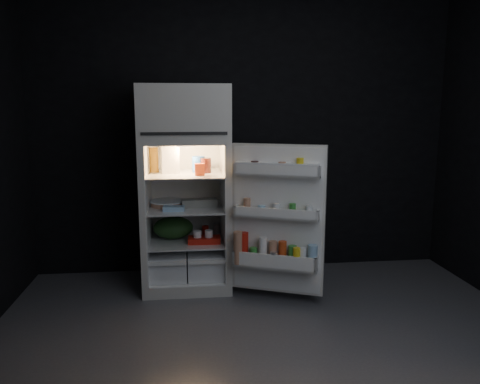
{
  "coord_description": "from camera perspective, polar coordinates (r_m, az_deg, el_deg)",
  "views": [
    {
      "loc": [
        -0.55,
        -2.8,
        1.6
      ],
      "look_at": [
        -0.11,
        1.0,
        0.9
      ],
      "focal_mm": 35.0,
      "sensor_mm": 36.0,
      "label": 1
    }
  ],
  "objects": [
    {
      "name": "floor",
      "position": [
        3.27,
        4.2,
        -18.93
      ],
      "size": [
        4.0,
        3.4,
        0.0
      ],
      "primitive_type": "cube",
      "color": "#515157",
      "rests_on": "ground"
    },
    {
      "name": "wall_back",
      "position": [
        4.54,
        0.41,
        7.21
      ],
      "size": [
        4.0,
        0.0,
        2.7
      ],
      "primitive_type": "cube",
      "color": "black",
      "rests_on": "ground"
    },
    {
      "name": "wall_front",
      "position": [
        1.26,
        19.61,
        -1.74
      ],
      "size": [
        4.0,
        0.0,
        2.7
      ],
      "primitive_type": "cube",
      "color": "black",
      "rests_on": "ground"
    },
    {
      "name": "refrigerator",
      "position": [
        4.17,
        -6.66,
        1.41
      ],
      "size": [
        0.76,
        0.71,
        1.78
      ],
      "color": "silver",
      "rests_on": "ground"
    },
    {
      "name": "fridge_door",
      "position": [
        3.78,
        4.48,
        -3.79
      ],
      "size": [
        0.74,
        0.45,
        1.22
      ],
      "color": "silver",
      "rests_on": "ground"
    },
    {
      "name": "milk_jug",
      "position": [
        4.15,
        -8.49,
        3.97
      ],
      "size": [
        0.16,
        0.16,
        0.24
      ],
      "primitive_type": "cube",
      "rotation": [
        0.0,
        0.0,
        0.07
      ],
      "color": "white",
      "rests_on": "refrigerator"
    },
    {
      "name": "mayo_jar",
      "position": [
        4.17,
        -5.08,
        3.39
      ],
      "size": [
        0.15,
        0.15,
        0.14
      ],
      "primitive_type": "cylinder",
      "rotation": [
        0.0,
        0.0,
        0.43
      ],
      "color": "blue",
      "rests_on": "refrigerator"
    },
    {
      "name": "jam_jar",
      "position": [
        4.12,
        -4.19,
        3.24
      ],
      "size": [
        0.1,
        0.1,
        0.13
      ],
      "primitive_type": "cylinder",
      "rotation": [
        0.0,
        0.0,
        0.06
      ],
      "color": "black",
      "rests_on": "refrigerator"
    },
    {
      "name": "amber_bottle",
      "position": [
        4.22,
        -10.45,
        3.88
      ],
      "size": [
        0.11,
        0.11,
        0.22
      ],
      "primitive_type": "cylinder",
      "rotation": [
        0.0,
        0.0,
        0.4
      ],
      "color": "#AF731C",
      "rests_on": "refrigerator"
    },
    {
      "name": "small_carton",
      "position": [
        3.98,
        -4.94,
        2.76
      ],
      "size": [
        0.08,
        0.06,
        0.1
      ],
      "primitive_type": "cube",
      "rotation": [
        0.0,
        0.0,
        0.01
      ],
      "color": "#C23E16",
      "rests_on": "refrigerator"
    },
    {
      "name": "egg_carton",
      "position": [
        4.15,
        -5.0,
        -1.34
      ],
      "size": [
        0.32,
        0.15,
        0.07
      ],
      "primitive_type": "cube",
      "rotation": [
        0.0,
        0.0,
        0.09
      ],
      "color": "gray",
      "rests_on": "refrigerator"
    },
    {
      "name": "pie",
      "position": [
        4.22,
        -8.84,
        -1.43
      ],
      "size": [
        0.38,
        0.38,
        0.04
      ],
      "primitive_type": "cylinder",
      "rotation": [
        0.0,
        0.0,
        0.38
      ],
      "color": "#AD785B",
      "rests_on": "refrigerator"
    },
    {
      "name": "flat_package",
      "position": [
        4.02,
        -8.07,
        -2.02
      ],
      "size": [
        0.19,
        0.1,
        0.04
      ],
      "primitive_type": "cube",
      "rotation": [
        0.0,
        0.0,
        -0.07
      ],
      "color": "#8DB7D9",
      "rests_on": "refrigerator"
    },
    {
      "name": "wrapped_pkg",
      "position": [
        4.27,
        -3.91,
        -1.12
      ],
      "size": [
        0.16,
        0.15,
        0.05
      ],
      "primitive_type": "cube",
      "rotation": [
        0.0,
        0.0,
        0.36
      ],
      "color": "beige",
      "rests_on": "refrigerator"
    },
    {
      "name": "produce_bag",
      "position": [
        4.27,
        -8.14,
        -4.32
      ],
      "size": [
        0.38,
        0.33,
        0.2
      ],
      "primitive_type": "ellipsoid",
      "rotation": [
        0.0,
        0.0,
        -0.09
      ],
      "color": "#193815",
      "rests_on": "refrigerator"
    },
    {
      "name": "yogurt_tray",
      "position": [
        4.13,
        -4.37,
        -5.84
      ],
      "size": [
        0.29,
        0.16,
        0.05
      ],
      "primitive_type": "cube",
      "rotation": [
        0.0,
        0.0,
        -0.03
      ],
      "color": "red",
      "rests_on": "refrigerator"
    },
    {
      "name": "small_can_red",
      "position": [
        4.35,
        -4.24,
        -4.72
      ],
      "size": [
        0.07,
        0.07,
        0.09
      ],
      "primitive_type": "cylinder",
      "rotation": [
        0.0,
        0.0,
        0.21
      ],
      "color": "red",
      "rests_on": "refrigerator"
    },
    {
      "name": "small_can_silver",
      "position": [
        4.41,
        -2.87,
        -4.48
      ],
      "size": [
        0.07,
        0.07,
        0.09
      ],
      "primitive_type": "cylinder",
      "rotation": [
        0.0,
        0.0,
        0.05
      ],
      "color": "#B9B9BD",
      "rests_on": "refrigerator"
    }
  ]
}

